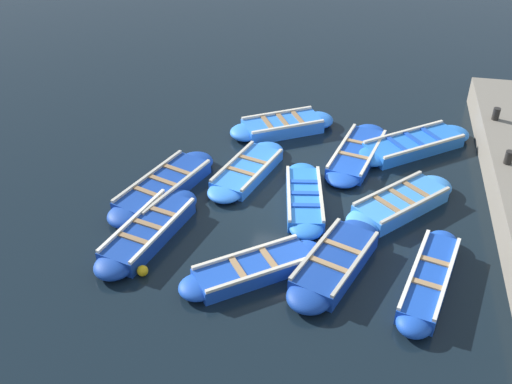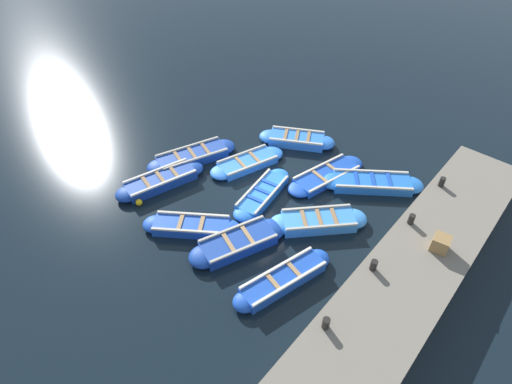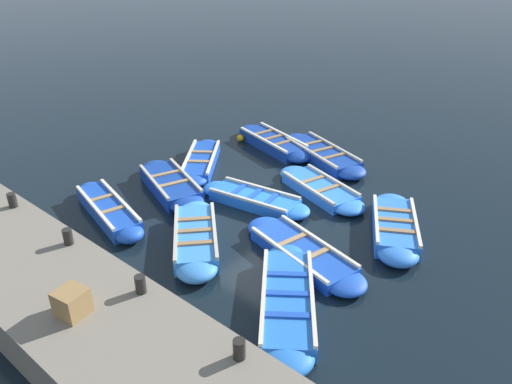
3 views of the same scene
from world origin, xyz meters
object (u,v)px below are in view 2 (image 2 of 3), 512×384
(bollard_mid_north, at_px, (374,265))
(boat_centre, at_px, (318,221))
(boat_alongside, at_px, (247,163))
(boat_broadside, at_px, (326,176))
(bollard_north, at_px, (326,323))
(boat_stern_in, at_px, (262,194))
(bollard_south, at_px, (442,182))
(boat_inner_gap, at_px, (283,279))
(boat_drifting, at_px, (161,181))
(boat_outer_left, at_px, (297,139))
(bollard_mid_south, at_px, (411,219))
(boat_end_of_row, at_px, (192,156))
(boat_near_quay, at_px, (372,183))
(boat_far_corner, at_px, (192,226))
(boat_mid_row, at_px, (238,243))
(buoy_orange_near, at_px, (139,202))
(wooden_crate, at_px, (441,243))

(bollard_mid_north, bearing_deg, boat_centre, 157.03)
(boat_alongside, relative_size, boat_broadside, 0.91)
(bollard_mid_north, bearing_deg, bollard_north, -90.00)
(boat_stern_in, xyz_separation_m, bollard_south, (4.96, 3.94, 0.89))
(boat_stern_in, height_order, boat_inner_gap, boat_inner_gap)
(boat_inner_gap, xyz_separation_m, boat_drifting, (-6.38, 0.42, -0.00))
(boat_outer_left, relative_size, bollard_mid_south, 9.51)
(boat_end_of_row, bearing_deg, boat_stern_in, 3.60)
(boat_broadside, height_order, boat_stern_in, boat_stern_in)
(boat_drifting, relative_size, bollard_north, 10.53)
(boat_near_quay, distance_m, boat_centre, 3.06)
(boat_end_of_row, xyz_separation_m, boat_far_corner, (2.91, -2.64, -0.01))
(boat_far_corner, bearing_deg, bollard_north, -4.39)
(boat_end_of_row, bearing_deg, boat_near_quay, 28.34)
(boat_broadside, relative_size, bollard_south, 10.75)
(boat_near_quay, xyz_separation_m, boat_centre, (-0.37, -3.04, 0.02))
(bollard_mid_south, bearing_deg, boat_alongside, -175.63)
(boat_mid_row, xyz_separation_m, bollard_north, (3.99, -0.95, 0.84))
(bollard_mid_south, bearing_deg, boat_broadside, 165.84)
(boat_outer_left, height_order, boat_far_corner, boat_outer_left)
(boat_mid_row, bearing_deg, boat_near_quay, 72.18)
(boat_outer_left, distance_m, boat_mid_row, 6.31)
(boat_centre, bearing_deg, buoy_orange_near, -147.38)
(boat_near_quay, height_order, buoy_orange_near, boat_near_quay)
(boat_broadside, relative_size, boat_far_corner, 1.17)
(boat_mid_row, distance_m, buoy_orange_near, 4.20)
(boat_end_of_row, bearing_deg, boat_centre, 4.03)
(bollard_south, xyz_separation_m, wooden_crate, (1.11, -2.84, 0.07))
(bollard_mid_north, relative_size, wooden_crate, 0.72)
(boat_inner_gap, xyz_separation_m, boat_mid_row, (-2.01, 0.14, 0.00))
(boat_alongside, xyz_separation_m, boat_drifting, (-1.71, -3.09, 0.04))
(boat_far_corner, xyz_separation_m, boat_centre, (3.14, 3.06, 0.02))
(boat_alongside, xyz_separation_m, boat_end_of_row, (-1.97, -1.24, 0.04))
(boat_far_corner, height_order, bollard_south, bollard_south)
(buoy_orange_near, bearing_deg, boat_mid_row, 13.44)
(boat_broadside, distance_m, boat_inner_gap, 5.28)
(boat_broadside, xyz_separation_m, bollard_mid_south, (3.77, -0.95, 0.90))
(boat_alongside, height_order, boat_mid_row, boat_mid_row)
(boat_end_of_row, bearing_deg, boat_broadside, 29.19)
(bollard_mid_north, bearing_deg, boat_near_quay, 117.98)
(boat_far_corner, height_order, boat_centre, boat_centre)
(boat_mid_row, bearing_deg, bollard_north, -13.46)
(bollard_south, bearing_deg, boat_alongside, -156.28)
(boat_alongside, relative_size, bollard_mid_north, 9.79)
(boat_outer_left, height_order, boat_inner_gap, boat_outer_left)
(boat_outer_left, xyz_separation_m, buoy_orange_near, (-1.98, -6.93, -0.07))
(boat_broadside, height_order, boat_drifting, boat_drifting)
(boat_drifting, xyz_separation_m, bollard_mid_south, (8.36, 3.59, 0.85))
(boat_broadside, xyz_separation_m, boat_inner_gap, (1.79, -4.97, 0.05))
(boat_mid_row, bearing_deg, bollard_mid_south, 44.17)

